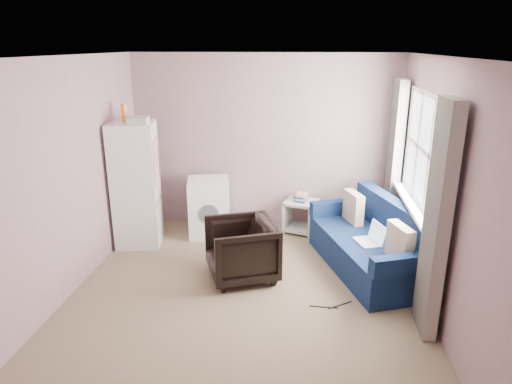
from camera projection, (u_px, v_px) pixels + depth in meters
The scene contains 8 objects.
room at pixel (247, 186), 4.56m from camera, with size 3.84×4.24×2.54m.
armchair at pixel (241, 247), 5.24m from camera, with size 0.74×0.70×0.77m, color black.
fridge at pixel (136, 184), 6.04m from camera, with size 0.67×0.66×1.89m.
washing_machine at pixel (209, 206), 6.47m from camera, with size 0.67×0.67×0.80m.
side_table at pixel (301, 214), 6.58m from camera, with size 0.54×0.54×0.58m.
sofa at pixel (373, 246), 5.47m from camera, with size 1.42×2.03×0.83m.
window_dressing at pixel (412, 185), 5.08m from camera, with size 0.17×2.62×2.18m.
floor_cables at pixel (332, 306), 4.75m from camera, with size 0.44×0.17×0.01m.
Camera 1 is at (0.59, -4.31, 2.61)m, focal length 32.00 mm.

